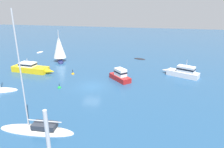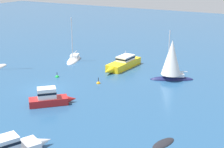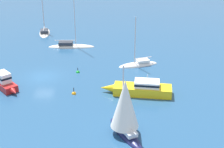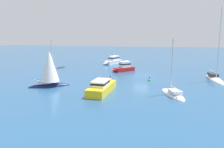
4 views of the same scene
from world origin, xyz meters
name	(u,v)px [view 4 (image 4 of 4)]	position (x,y,z in m)	size (l,w,h in m)	color
ground_plane	(141,75)	(0.00, 0.00, 0.00)	(160.00, 160.00, 0.00)	navy
yacht	(49,69)	(-10.92, 12.29, 2.47)	(3.93, 5.72, 7.07)	#191E4C
dinghy	(61,68)	(5.55, 17.53, 0.00)	(2.87, 1.79, 0.36)	black
powerboat	(124,67)	(3.58, 3.60, 0.77)	(4.41, 4.48, 1.96)	#B21E1E
launch	(113,61)	(13.62, 7.62, 0.77)	(6.36, 3.83, 2.96)	white
sailboat	(173,94)	(-12.55, -4.64, 0.10)	(5.95, 3.57, 7.41)	white
yacht_1	(214,79)	(-1.62, -12.03, 0.14)	(7.63, 2.28, 11.81)	silver
powerboat_1	(102,87)	(-12.59, 4.24, 0.70)	(8.33, 2.65, 2.45)	yellow
channel_buoy	(149,80)	(-4.38, -1.60, 0.01)	(0.51, 0.51, 0.93)	green
mooring_buoy	(110,80)	(-4.89, 4.67, 0.01)	(0.52, 0.52, 1.06)	orange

